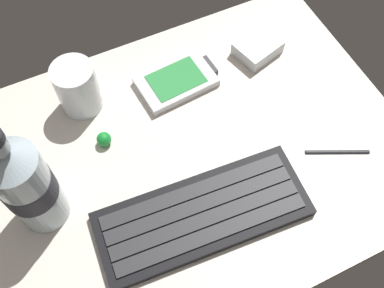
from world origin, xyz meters
TOP-DOWN VIEW (x-y plane):
  - ground_plane at (0.00, -0.23)cm, footprint 64.00×48.00cm
  - keyboard at (-2.87, -9.38)cm, footprint 29.71×13.03cm
  - handheld_device at (3.33, 12.66)cm, footprint 13.24×8.61cm
  - juice_cup at (-11.68, 15.45)cm, footprint 6.40×6.40cm
  - water_bottle at (-22.03, 0.58)cm, footprint 6.73×6.73cm
  - charger_block at (18.18, 12.77)cm, footprint 8.25×7.27cm
  - trackball_mouse at (-10.98, 7.30)cm, footprint 2.20×2.20cm
  - stylus_pen at (19.58, -9.02)cm, footprint 8.91×4.65cm

SIDE VIEW (x-z plane):
  - ground_plane at x=0.00cm, z-range -2.39..0.41cm
  - stylus_pen at x=19.58cm, z-range 0.00..0.70cm
  - handheld_device at x=3.33cm, z-range -0.02..1.48cm
  - keyboard at x=-2.87cm, z-range -0.04..1.66cm
  - trackball_mouse at x=-10.98cm, z-range 0.00..2.20cm
  - charger_block at x=18.18cm, z-range 0.00..2.40cm
  - juice_cup at x=-11.68cm, z-range -0.34..8.16cm
  - water_bottle at x=-22.03cm, z-range -1.39..19.41cm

